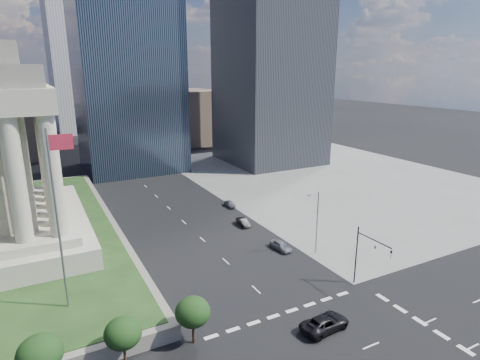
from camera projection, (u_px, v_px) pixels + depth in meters
ground at (123, 165)px, 120.06m from camera, size 500.00×500.00×0.00m
sidewalk_ne at (331, 177)px, 106.61m from camera, size 68.00×90.00×0.03m
flagpole at (58, 212)px, 41.94m from camera, size 2.52×0.24×20.00m
midrise_glass at (126, 60)px, 108.74m from camera, size 26.00×26.00×60.00m
building_filler_ne at (187, 116)px, 157.38m from camera, size 20.00×30.00×20.00m
building_filler_nw at (4, 113)px, 128.45m from camera, size 24.00×30.00×28.00m
traffic_signal_ne at (367, 252)px, 50.67m from camera, size 0.30×5.74×8.00m
street_lamp_north at (316, 219)px, 60.57m from camera, size 2.13×0.22×10.00m
pickup_truck at (325, 323)px, 43.67m from camera, size 6.01×3.18×1.61m
parked_sedan_near at (281, 246)px, 63.14m from camera, size 4.36×2.08×1.44m
parked_sedan_mid at (243, 222)px, 73.03m from camera, size 1.74×4.08×1.31m
parked_sedan_far at (230, 204)px, 83.04m from camera, size 1.67×3.79×1.27m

